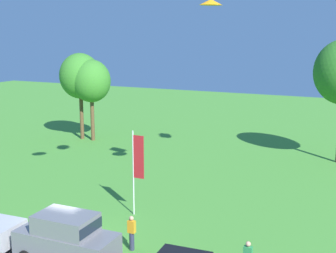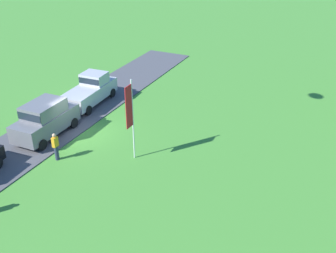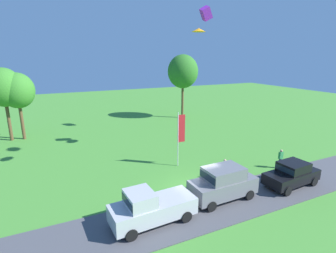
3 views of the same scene
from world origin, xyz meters
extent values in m
plane|color=#478E33|center=(0.00, 0.00, 0.00)|extent=(120.00, 120.00, 0.00)
cube|color=#4C4C51|center=(0.00, -2.11, 0.03)|extent=(36.00, 4.40, 0.06)
cube|color=#B7B7BC|center=(-4.05, -2.09, 0.90)|extent=(5.09, 2.16, 1.00)
cube|color=#B7B7BC|center=(-4.84, -2.13, 1.80)|extent=(1.59, 1.84, 0.80)
cube|color=#19232D|center=(-4.84, -2.13, 1.80)|extent=(1.62, 1.80, 0.44)
cylinder|color=black|center=(-5.70, -3.08, 0.40)|extent=(0.69, 0.28, 0.68)
cylinder|color=black|center=(-5.79, -1.28, 0.40)|extent=(0.69, 0.28, 0.68)
cylinder|color=black|center=(-2.30, -2.90, 0.40)|extent=(0.69, 0.28, 0.68)
cylinder|color=black|center=(-2.39, -1.10, 0.40)|extent=(0.69, 0.28, 0.68)
cube|color=slate|center=(1.20, -1.68, 0.95)|extent=(4.64, 2.00, 1.10)
cube|color=slate|center=(1.20, -1.68, 1.92)|extent=(2.64, 1.82, 0.84)
cube|color=#19232D|center=(1.20, -1.68, 1.92)|extent=(2.69, 1.78, 0.46)
cylinder|color=black|center=(-0.34, -2.62, 0.40)|extent=(0.69, 0.26, 0.68)
cylinder|color=black|center=(-0.38, -0.82, 0.40)|extent=(0.69, 0.26, 0.68)
cylinder|color=black|center=(2.79, -2.55, 0.40)|extent=(0.69, 0.26, 0.68)
cylinder|color=black|center=(2.75, -0.74, 0.40)|extent=(0.69, 0.26, 0.68)
cylinder|color=#2D334C|center=(3.15, 0.71, 0.44)|extent=(0.24, 0.24, 0.88)
cube|color=orange|center=(3.15, 0.71, 1.18)|extent=(0.36, 0.22, 0.60)
sphere|color=tan|center=(3.15, 0.71, 1.60)|extent=(0.22, 0.22, 0.22)
cylinder|color=silver|center=(1.05, 4.65, 2.44)|extent=(0.08, 0.08, 4.88)
cube|color=red|center=(1.40, 4.65, 3.42)|extent=(0.64, 0.04, 2.44)
camera|label=1|loc=(13.53, -17.26, 10.17)|focal=50.00mm
camera|label=2|loc=(17.75, 14.81, 12.37)|focal=42.00mm
camera|label=3|loc=(-8.99, -14.56, 9.48)|focal=28.00mm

